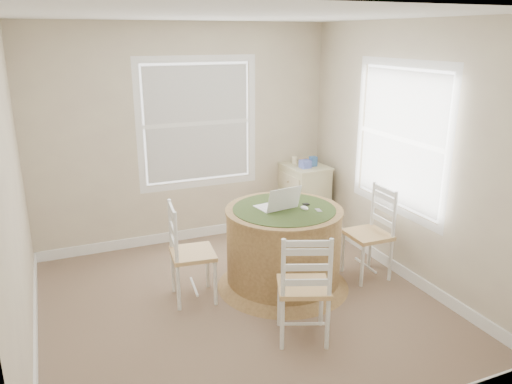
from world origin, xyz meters
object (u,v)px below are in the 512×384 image
chair_left (193,253)px  corner_chest (303,197)px  chair_right (368,234)px  laptop (277,205)px  chair_near (303,286)px  round_table (283,244)px

chair_left → corner_chest: bearing=-50.4°
chair_right → laptop: laptop is taller
corner_chest → chair_near: bearing=-121.9°
chair_near → laptop: size_ratio=2.34×
chair_right → laptop: size_ratio=2.34×
round_table → chair_left: bearing=-177.6°
chair_left → laptop: laptop is taller
round_table → chair_right: 0.91m
round_table → laptop: laptop is taller
chair_left → round_table: bearing=-90.2°
chair_left → laptop: 0.94m
chair_right → chair_left: bearing=-97.4°
chair_left → chair_right: (1.80, -0.26, 0.00)m
chair_near → chair_right: same height
corner_chest → chair_left: bearing=-150.4°
chair_right → corner_chest: chair_right is taller
corner_chest → chair_right: bearing=-94.9°
chair_left → laptop: bearing=-87.6°
round_table → chair_near: bearing=-97.0°
chair_left → corner_chest: size_ratio=1.10×
chair_near → laptop: 1.03m
round_table → chair_near: 0.92m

